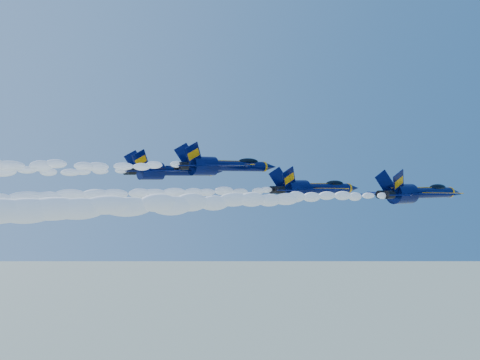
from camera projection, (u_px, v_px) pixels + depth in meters
jet_lead at (418, 193)px, 79.39m from camera, size 18.73×15.37×6.96m
smoke_trail_jet_lead at (220, 202)px, 58.77m from camera, size 54.65×2.54×2.28m
jet_second at (313, 188)px, 78.23m from camera, size 17.23×14.13×6.40m
smoke_trail_jet_second at (80, 196)px, 57.98m from camera, size 54.65×2.33×2.10m
jet_third at (223, 166)px, 75.19m from camera, size 16.99×13.93×6.31m
jet_fourth at (171, 171)px, 76.77m from camera, size 15.86×13.01×5.90m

